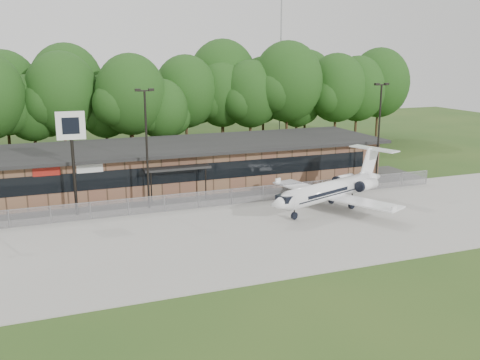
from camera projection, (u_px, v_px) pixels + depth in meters
name	position (u px, v px, depth m)	size (l,w,h in m)	color
ground	(285.00, 272.00, 32.59)	(160.00, 160.00, 0.00)	#264819
apron	(239.00, 232.00, 39.85)	(64.00, 18.00, 0.08)	#9E9B93
parking_lot	(196.00, 195.00, 50.30)	(50.00, 9.00, 0.06)	#383835
terminal	(183.00, 164.00, 53.84)	(41.00, 11.65, 4.30)	brown
fence	(210.00, 199.00, 46.04)	(46.00, 0.04, 1.52)	gray
treeline	(145.00, 97.00, 69.01)	(72.00, 12.00, 15.00)	#1C3711
radio_mast	(281.00, 57.00, 80.95)	(0.20, 0.20, 25.00)	gray
light_pole_mid	(146.00, 140.00, 44.46)	(1.55, 0.30, 10.23)	black
light_pole_right	(379.00, 127.00, 52.45)	(1.55, 0.30, 10.23)	black
business_jet	(333.00, 190.00, 45.24)	(14.03, 12.55, 4.79)	white
pole_sign	(71.00, 137.00, 42.53)	(2.25, 0.33, 8.56)	black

